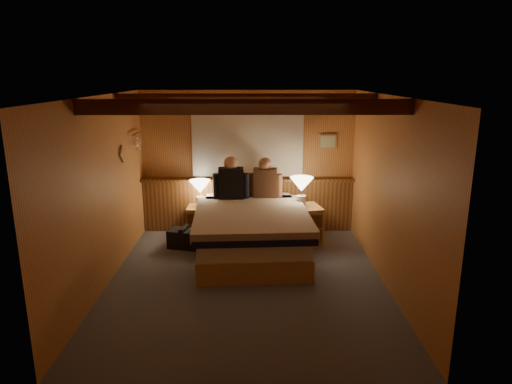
{
  "coord_description": "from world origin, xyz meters",
  "views": [
    {
      "loc": [
        0.09,
        -5.54,
        2.65
      ],
      "look_at": [
        0.13,
        0.4,
        1.11
      ],
      "focal_mm": 32.0,
      "sensor_mm": 36.0,
      "label": 1
    }
  ],
  "objects_px": {
    "lamp_right": "(302,186)",
    "duffel_bag": "(184,238)",
    "person_right": "(265,181)",
    "nightstand_left": "(202,221)",
    "lamp_left": "(200,188)",
    "nightstand_right": "(302,225)",
    "bed": "(251,232)",
    "person_left": "(231,181)"
  },
  "relations": [
    {
      "from": "lamp_left",
      "to": "person_left",
      "type": "xyz_separation_m",
      "value": [
        0.53,
        -0.22,
        0.17
      ]
    },
    {
      "from": "nightstand_left",
      "to": "lamp_right",
      "type": "height_order",
      "value": "lamp_right"
    },
    {
      "from": "nightstand_left",
      "to": "lamp_right",
      "type": "distance_m",
      "value": 1.81
    },
    {
      "from": "duffel_bag",
      "to": "lamp_right",
      "type": "bearing_deg",
      "value": 18.98
    },
    {
      "from": "bed",
      "to": "lamp_left",
      "type": "relative_size",
      "value": 4.83
    },
    {
      "from": "lamp_left",
      "to": "person_right",
      "type": "relative_size",
      "value": 0.67
    },
    {
      "from": "nightstand_left",
      "to": "person_left",
      "type": "xyz_separation_m",
      "value": [
        0.52,
        -0.22,
        0.74
      ]
    },
    {
      "from": "lamp_left",
      "to": "person_left",
      "type": "height_order",
      "value": "person_left"
    },
    {
      "from": "nightstand_right",
      "to": "person_right",
      "type": "distance_m",
      "value": 0.93
    },
    {
      "from": "nightstand_right",
      "to": "lamp_left",
      "type": "height_order",
      "value": "lamp_left"
    },
    {
      "from": "person_right",
      "to": "lamp_right",
      "type": "bearing_deg",
      "value": -19.09
    },
    {
      "from": "nightstand_left",
      "to": "lamp_left",
      "type": "relative_size",
      "value": 1.12
    },
    {
      "from": "person_left",
      "to": "nightstand_left",
      "type": "bearing_deg",
      "value": 155.07
    },
    {
      "from": "bed",
      "to": "nightstand_right",
      "type": "relative_size",
      "value": 3.37
    },
    {
      "from": "nightstand_left",
      "to": "person_left",
      "type": "distance_m",
      "value": 0.93
    },
    {
      "from": "person_left",
      "to": "duffel_bag",
      "type": "height_order",
      "value": "person_left"
    },
    {
      "from": "nightstand_right",
      "to": "bed",
      "type": "bearing_deg",
      "value": -159.05
    },
    {
      "from": "bed",
      "to": "duffel_bag",
      "type": "xyz_separation_m",
      "value": [
        -1.06,
        0.35,
        -0.22
      ]
    },
    {
      "from": "lamp_right",
      "to": "person_right",
      "type": "distance_m",
      "value": 0.61
    },
    {
      "from": "lamp_right",
      "to": "person_left",
      "type": "bearing_deg",
      "value": 171.83
    },
    {
      "from": "person_right",
      "to": "person_left",
      "type": "bearing_deg",
      "value": -167.25
    },
    {
      "from": "nightstand_left",
      "to": "person_left",
      "type": "relative_size",
      "value": 0.71
    },
    {
      "from": "nightstand_left",
      "to": "lamp_left",
      "type": "distance_m",
      "value": 0.57
    },
    {
      "from": "lamp_left",
      "to": "duffel_bag",
      "type": "distance_m",
      "value": 0.9
    },
    {
      "from": "nightstand_left",
      "to": "person_right",
      "type": "bearing_deg",
      "value": -6.42
    },
    {
      "from": "bed",
      "to": "person_right",
      "type": "distance_m",
      "value": 1.0
    },
    {
      "from": "lamp_left",
      "to": "person_right",
      "type": "xyz_separation_m",
      "value": [
        1.08,
        -0.14,
        0.16
      ]
    },
    {
      "from": "lamp_left",
      "to": "person_left",
      "type": "relative_size",
      "value": 0.64
    },
    {
      "from": "nightstand_right",
      "to": "person_right",
      "type": "height_order",
      "value": "person_right"
    },
    {
      "from": "lamp_right",
      "to": "duffel_bag",
      "type": "bearing_deg",
      "value": -174.61
    },
    {
      "from": "nightstand_right",
      "to": "lamp_left",
      "type": "xyz_separation_m",
      "value": [
        -1.67,
        0.38,
        0.52
      ]
    },
    {
      "from": "duffel_bag",
      "to": "lamp_left",
      "type": "bearing_deg",
      "value": 83.3
    },
    {
      "from": "nightstand_left",
      "to": "nightstand_right",
      "type": "relative_size",
      "value": 0.78
    },
    {
      "from": "bed",
      "to": "duffel_bag",
      "type": "height_order",
      "value": "bed"
    },
    {
      "from": "person_left",
      "to": "person_right",
      "type": "xyz_separation_m",
      "value": [
        0.55,
        0.08,
        -0.02
      ]
    },
    {
      "from": "person_right",
      "to": "bed",
      "type": "bearing_deg",
      "value": -102.2
    },
    {
      "from": "nightstand_right",
      "to": "person_left",
      "type": "bearing_deg",
      "value": 160.4
    },
    {
      "from": "bed",
      "to": "lamp_right",
      "type": "distance_m",
      "value": 1.11
    },
    {
      "from": "lamp_left",
      "to": "person_right",
      "type": "height_order",
      "value": "person_right"
    },
    {
      "from": "person_left",
      "to": "nightstand_right",
      "type": "bearing_deg",
      "value": -9.43
    },
    {
      "from": "nightstand_right",
      "to": "duffel_bag",
      "type": "distance_m",
      "value": 1.89
    },
    {
      "from": "bed",
      "to": "lamp_left",
      "type": "distance_m",
      "value": 1.32
    }
  ]
}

